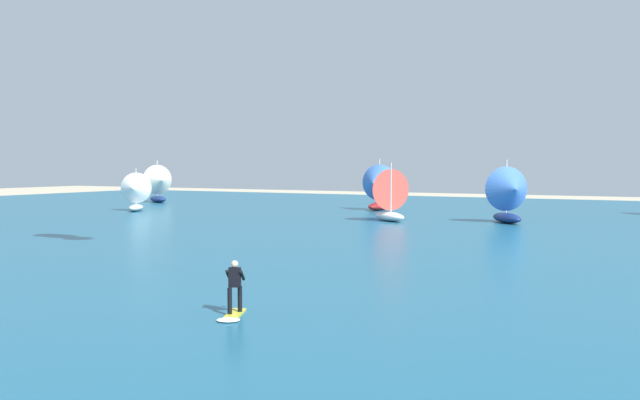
% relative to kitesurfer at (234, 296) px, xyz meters
% --- Properties ---
extents(ocean, '(160.00, 90.00, 0.10)m').
position_rel_kitesurfer_xyz_m(ocean, '(2.63, 34.06, -0.65)').
color(ocean, '#1E607F').
rests_on(ocean, ground).
extents(kitesurfer, '(1.30, 2.02, 1.67)m').
position_rel_kitesurfer_xyz_m(kitesurfer, '(0.00, 0.00, 0.00)').
color(kitesurfer, yellow).
rests_on(kitesurfer, ocean).
extents(sailboat_heeled_over, '(4.27, 4.06, 4.75)m').
position_rel_kitesurfer_xyz_m(sailboat_heeled_over, '(-10.05, 35.63, 1.58)').
color(sailboat_heeled_over, white).
rests_on(sailboat_heeled_over, ocean).
extents(sailboat_mid_left, '(4.58, 4.15, 5.09)m').
position_rel_kitesurfer_xyz_m(sailboat_mid_left, '(-44.58, 47.47, 1.73)').
color(sailboat_mid_left, navy).
rests_on(sailboat_mid_left, ocean).
extents(sailboat_anchored_offshore, '(3.75, 4.42, 5.16)m').
position_rel_kitesurfer_xyz_m(sailboat_anchored_offshore, '(-15.76, 46.65, 1.76)').
color(sailboat_anchored_offshore, maroon).
rests_on(sailboat_anchored_offshore, ocean).
extents(sailboat_leading, '(3.45, 3.82, 4.25)m').
position_rel_kitesurfer_xyz_m(sailboat_leading, '(-36.02, 34.15, 1.34)').
color(sailboat_leading, silver).
rests_on(sailboat_leading, ocean).
extents(sailboat_near_shore, '(4.26, 4.48, 4.99)m').
position_rel_kitesurfer_xyz_m(sailboat_near_shore, '(-0.39, 37.53, 1.68)').
color(sailboat_near_shore, navy).
rests_on(sailboat_near_shore, ocean).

